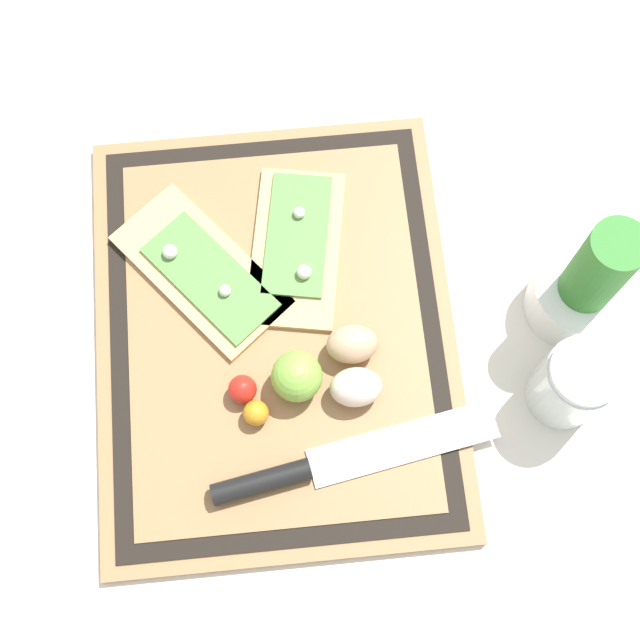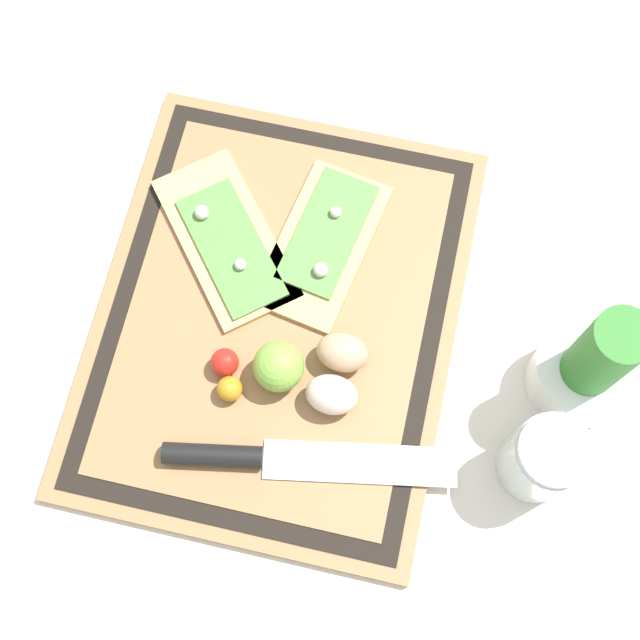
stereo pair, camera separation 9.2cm
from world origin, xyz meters
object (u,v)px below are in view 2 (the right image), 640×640
egg_brown (342,353)px  cherry_tomato_red (225,362)px  pizza_slice_near (227,240)px  pizza_slice_far (324,242)px  lime (279,366)px  egg_pink (332,395)px  herb_pot (589,366)px  knife (261,458)px  cherry_tomato_yellow (230,389)px  sauce_jar (542,460)px

egg_brown → cherry_tomato_red: egg_brown is taller
pizza_slice_near → pizza_slice_far: bearing=101.6°
egg_brown → lime: bearing=-63.1°
egg_pink → herb_pot: size_ratio=0.31×
egg_pink → pizza_slice_far: bearing=-164.8°
pizza_slice_far → knife: 0.24m
egg_pink → egg_brown: bearing=178.6°
pizza_slice_far → egg_brown: bearing=21.0°
lime → cherry_tomato_yellow: lime is taller
pizza_slice_far → knife: (0.24, -0.01, 0.00)m
egg_pink → herb_pot: herb_pot is taller
cherry_tomato_red → pizza_slice_near: bearing=-165.9°
pizza_slice_near → herb_pot: (0.07, 0.39, 0.04)m
cherry_tomato_red → cherry_tomato_yellow: bearing=24.4°
knife → lime: (-0.09, -0.00, 0.02)m
pizza_slice_near → egg_brown: size_ratio=3.93×
egg_pink → cherry_tomato_yellow: bearing=-81.6°
pizza_slice_near → sauce_jar: size_ratio=2.05×
egg_pink → sauce_jar: sauce_jar is taller
pizza_slice_near → cherry_tomato_red: 0.14m
pizza_slice_far → sauce_jar: bearing=54.1°
knife → cherry_tomato_yellow: size_ratio=11.18×
cherry_tomato_red → cherry_tomato_yellow: 0.03m
cherry_tomato_red → egg_brown: bearing=106.9°
knife → cherry_tomato_yellow: 0.08m
egg_brown → cherry_tomato_red: 0.12m
cherry_tomato_red → knife: bearing=34.4°
egg_brown → egg_pink: same height
pizza_slice_near → cherry_tomato_yellow: (0.16, 0.05, 0.01)m
lime → cherry_tomato_yellow: 0.06m
egg_brown → herb_pot: (-0.03, 0.24, 0.02)m
cherry_tomato_yellow → herb_pot: bearing=105.2°
pizza_slice_far → egg_pink: egg_pink is taller
egg_brown → herb_pot: 0.24m
egg_brown → pizza_slice_far: bearing=-159.0°
pizza_slice_near → egg_brown: (0.10, 0.15, 0.02)m
lime → pizza_slice_near: bearing=-145.4°
knife → egg_pink: bearing=143.8°
pizza_slice_near → pizza_slice_far: same height
pizza_slice_far → lime: 0.15m
pizza_slice_near → lime: 0.16m
cherry_tomato_red → sauce_jar: size_ratio=0.28×
lime → cherry_tomato_red: (0.00, -0.06, -0.01)m
lime → cherry_tomato_yellow: bearing=-55.5°
pizza_slice_near → pizza_slice_far: size_ratio=1.07×
pizza_slice_near → sauce_jar: bearing=65.3°
pizza_slice_near → cherry_tomato_yellow: bearing=15.8°
egg_brown → cherry_tomato_yellow: 0.12m
knife → cherry_tomato_red: size_ratio=10.06×
pizza_slice_far → egg_pink: 0.17m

